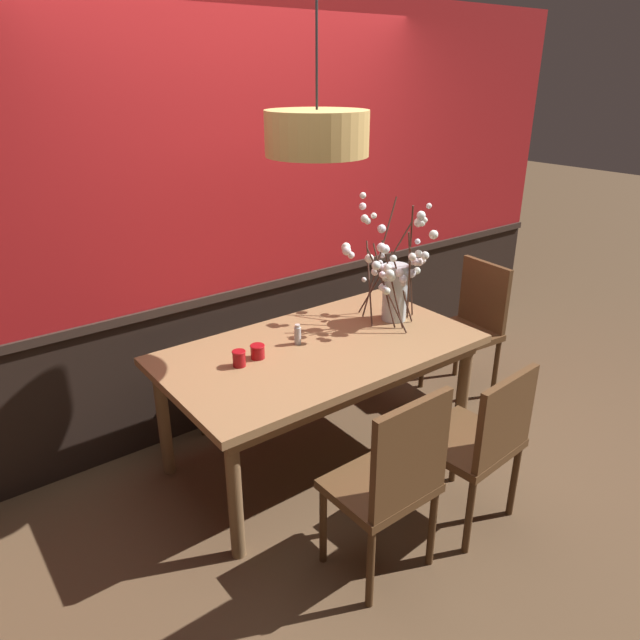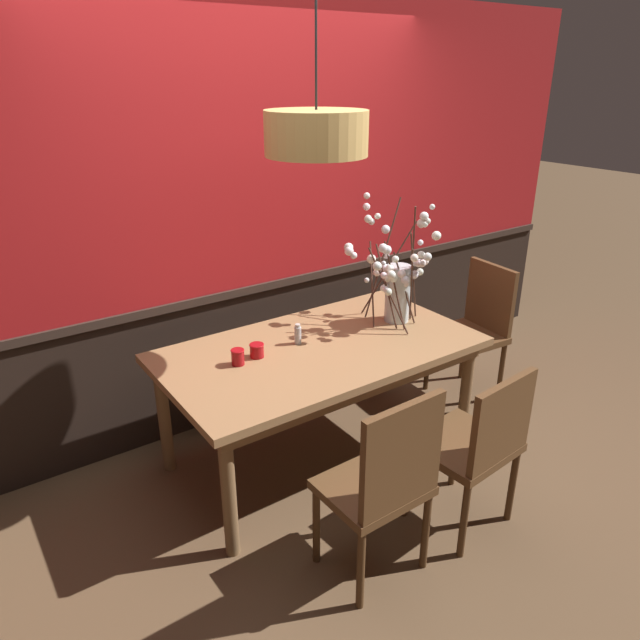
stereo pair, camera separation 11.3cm
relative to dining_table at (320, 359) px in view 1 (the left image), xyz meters
name	(u,v)px [view 1 (the left image)]	position (x,y,z in m)	size (l,w,h in m)	color
ground_plane	(320,454)	(0.00, 0.00, -0.66)	(24.00, 24.00, 0.00)	brown
back_wall	(246,222)	(0.00, 0.77, 0.64)	(5.64, 0.14, 2.62)	black
dining_table	(320,359)	(0.00, 0.00, 0.00)	(1.79, 0.99, 0.74)	#997047
chair_head_east_end	(470,322)	(1.34, 0.00, -0.12)	(0.44, 0.47, 0.96)	brown
chair_far_side_right	(269,321)	(0.22, 0.90, -0.13)	(0.46, 0.43, 0.94)	brown
chair_near_side_left	(392,479)	(-0.30, -0.92, -0.12)	(0.46, 0.39, 0.96)	brown
chair_near_side_right	(480,438)	(0.28, -0.93, -0.15)	(0.49, 0.47, 0.89)	brown
chair_far_side_left	(203,339)	(-0.29, 0.90, -0.13)	(0.48, 0.46, 0.93)	brown
vase_with_blossoms	(394,282)	(0.59, 0.03, 0.33)	(0.50, 0.54, 0.75)	silver
candle_holder_nearer_center	(258,351)	(-0.36, 0.09, 0.12)	(0.08, 0.08, 0.08)	#9E0F14
candle_holder_nearer_edge	(239,358)	(-0.48, 0.07, 0.13)	(0.07, 0.07, 0.09)	#9E0F14
condiment_bottle	(298,335)	(-0.08, 0.10, 0.14)	(0.04, 0.04, 0.12)	#ADADB2
pendant_lamp	(317,133)	(-0.06, -0.05, 1.24)	(0.50, 0.50, 0.83)	tan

